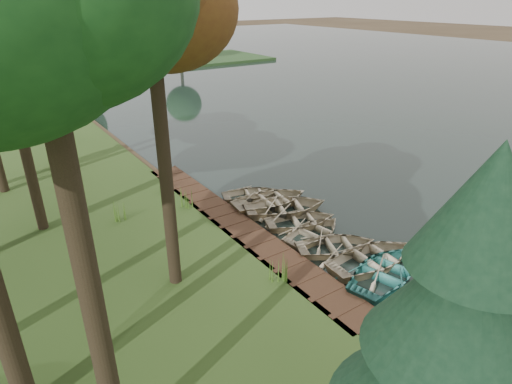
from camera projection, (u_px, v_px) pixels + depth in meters
ground at (264, 219)px, 20.11m from camera, size 300.00×300.00×0.00m
water at (373, 84)px, 50.49m from camera, size 130.00×200.00×0.05m
boardwalk at (235, 226)px, 19.23m from camera, size 1.60×16.00×0.30m
peninsula at (108, 67)px, 61.60m from camera, size 50.00×14.00×0.45m
far_trees at (77, 21)px, 57.29m from camera, size 45.60×5.60×8.80m
bridge at (40, 6)px, 113.40m from camera, size 95.90×4.00×8.60m
rowboat_0 at (386, 270)px, 15.62m from camera, size 4.43×3.64×0.80m
rowboat_1 at (373, 256)px, 16.44m from camera, size 4.09×3.06×0.80m
rowboat_2 at (337, 244)px, 17.35m from camera, size 3.98×3.46×0.69m
rowboat_3 at (314, 230)px, 18.41m from camera, size 3.51×2.77×0.66m
rowboat_4 at (301, 219)px, 19.32m from camera, size 3.87×3.30×0.68m
rowboat_5 at (286, 205)px, 20.42m from camera, size 4.76×4.08×0.83m
rowboat_6 at (271, 199)px, 21.10m from camera, size 4.28×3.29×0.82m
rowboat_7 at (252, 193)px, 21.93m from camera, size 3.64×3.11×0.64m
stored_rowboat at (59, 162)px, 25.25m from camera, size 3.98×3.81×0.67m
pine_tree at (458, 330)px, 6.56m from camera, size 3.80×3.80×7.66m
reeds_0 at (278, 268)px, 15.03m from camera, size 0.60×0.60×1.09m
reeds_1 at (188, 198)px, 20.42m from camera, size 0.60×0.60×0.95m
reeds_2 at (119, 210)px, 19.25m from camera, size 0.60×0.60×0.94m
reeds_3 at (166, 182)px, 22.11m from camera, size 0.60×0.60×1.03m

